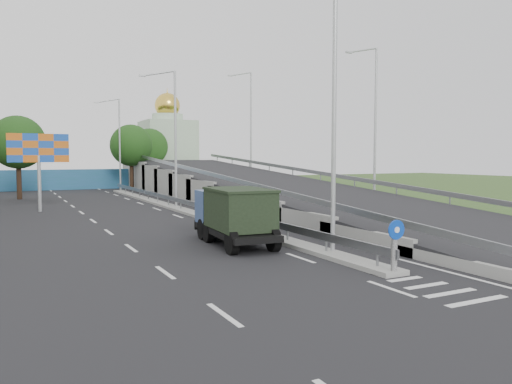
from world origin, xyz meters
TOP-DOWN VIEW (x-y plane):
  - ground at (0.00, 0.00)m, footprint 160.00×160.00m
  - road_surface at (-3.00, 20.00)m, footprint 26.00×90.00m
  - median at (0.00, 24.00)m, footprint 1.00×44.00m
  - overpass_ramp at (7.50, 24.00)m, footprint 10.00×50.00m
  - median_guardrail at (0.00, 24.00)m, footprint 0.09×44.00m
  - sign_bollard at (0.00, 2.17)m, footprint 0.64×0.23m
  - lamp_post_near at (0.11, 6.00)m, footprint 2.74×0.18m
  - lamp_post_mid at (0.11, 26.00)m, footprint 2.74×0.18m
  - lamp_post_far at (0.11, 46.00)m, footprint 2.74×0.18m
  - blue_wall at (-4.00, 52.00)m, footprint 30.00×0.50m
  - church at (10.00, 60.00)m, footprint 7.00×7.00m
  - billboard at (-9.00, 28.00)m, footprint 4.00×0.24m
  - tree_left_mid at (-10.00, 40.00)m, footprint 4.80×4.80m
  - tree_median_far at (2.00, 48.00)m, footprint 4.80×4.80m
  - tree_ramp_far at (6.00, 55.00)m, footprint 4.80×4.80m
  - dump_truck at (-2.19, 9.97)m, footprint 2.56×5.90m

SIDE VIEW (x-z plane):
  - ground at x=0.00m, z-range 0.00..0.00m
  - road_surface at x=-3.00m, z-range -0.02..0.02m
  - median at x=0.00m, z-range 0.00..0.20m
  - median_guardrail at x=0.00m, z-range 0.39..1.10m
  - sign_bollard at x=0.00m, z-range 0.20..1.87m
  - blue_wall at x=-4.00m, z-range 0.00..2.40m
  - dump_truck at x=-2.19m, z-range 0.14..2.67m
  - overpass_ramp at x=7.50m, z-range 0.00..3.50m
  - billboard at x=-9.00m, z-range 1.44..6.94m
  - tree_left_mid at x=-10.00m, z-range 1.38..8.98m
  - tree_median_far at x=2.00m, z-range 1.38..8.98m
  - tree_ramp_far at x=6.00m, z-range 1.38..8.98m
  - church at x=10.00m, z-range -1.59..12.21m
  - lamp_post_near at x=0.11m, z-range 0.77..10.85m
  - lamp_post_mid at x=0.11m, z-range 0.77..10.85m
  - lamp_post_far at x=0.11m, z-range 0.77..10.85m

